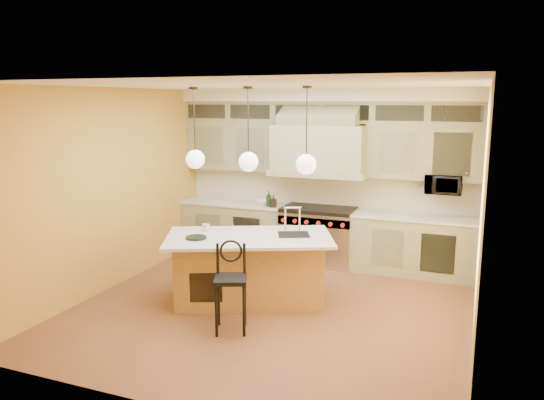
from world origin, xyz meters
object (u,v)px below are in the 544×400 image
at_px(kitchen_island, 250,267).
at_px(microwave, 444,184).
at_px(range, 318,235).
at_px(counter_stool, 231,281).

xyz_separation_m(kitchen_island, microwave, (2.34, 2.07, 0.98)).
bearing_deg(kitchen_island, range, 54.54).
distance_m(kitchen_island, microwave, 3.28).
distance_m(kitchen_island, counter_stool, 1.00).
xyz_separation_m(counter_stool, microwave, (2.16, 3.04, 0.84)).
bearing_deg(microwave, kitchen_island, -138.55).
xyz_separation_m(range, kitchen_island, (-0.39, -1.96, -0.01)).
bearing_deg(range, microwave, 3.12).
xyz_separation_m(kitchen_island, counter_stool, (0.19, -0.97, 0.14)).
bearing_deg(range, counter_stool, -94.05).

